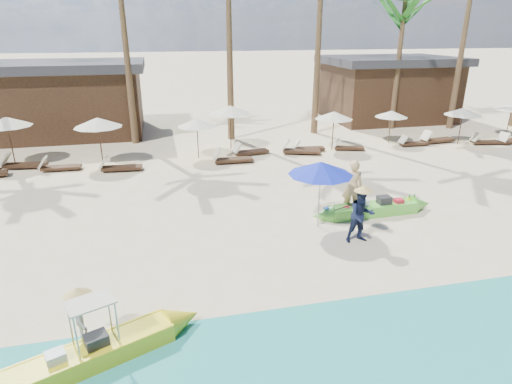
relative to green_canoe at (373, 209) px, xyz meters
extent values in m
plane|color=beige|center=(-5.08, -1.98, -0.22)|extent=(240.00, 240.00, 0.00)
cube|color=#57C03A|center=(0.00, 0.00, -0.03)|extent=(3.19, 0.77, 0.38)
cube|color=white|center=(0.00, 0.00, -0.01)|extent=(2.74, 0.57, 0.17)
cube|color=#262628|center=(0.40, 0.01, 0.25)|extent=(0.46, 0.36, 0.35)
cube|color=silver|center=(-0.40, 0.04, 0.22)|extent=(0.36, 0.31, 0.28)
cube|color=red|center=(0.95, -0.02, 0.19)|extent=(0.31, 0.26, 0.22)
cylinder|color=red|center=(-1.00, 0.01, 0.12)|extent=(0.22, 0.22, 0.09)
cylinder|color=#262628|center=(-1.25, -0.09, 0.12)|extent=(0.20, 0.20, 0.08)
sphere|color=tan|center=(-1.55, -0.05, 0.17)|extent=(0.18, 0.18, 0.18)
cylinder|color=yellow|center=(1.44, 0.13, 0.17)|extent=(0.14, 0.14, 0.18)
cylinder|color=yellow|center=(1.64, 0.13, 0.17)|extent=(0.14, 0.14, 0.18)
cube|color=yellow|center=(-8.74, -5.38, -0.02)|extent=(3.34, 1.93, 0.40)
cube|color=white|center=(-8.74, -5.38, 0.00)|extent=(2.84, 1.57, 0.18)
cube|color=#262628|center=(-8.54, -5.30, 0.25)|extent=(0.52, 0.47, 0.32)
cube|color=silver|center=(-9.22, -5.58, 0.23)|extent=(0.42, 0.40, 0.27)
cube|color=beige|center=(-8.54, -5.30, 1.15)|extent=(1.00, 0.86, 0.03)
imported|color=tan|center=(-0.70, 0.31, 0.76)|extent=(0.82, 0.68, 1.94)
imported|color=#131B35|center=(-1.35, -1.75, 0.64)|extent=(0.84, 0.66, 1.71)
imported|color=gray|center=(-8.87, -4.73, 0.50)|extent=(0.56, 0.77, 1.07)
cylinder|color=#99999E|center=(-2.21, -0.46, 0.86)|extent=(0.05, 0.05, 2.15)
cone|color=#1325B9|center=(-2.21, -0.46, 1.79)|extent=(2.06, 2.06, 0.42)
cylinder|color=#3A2618|center=(-13.97, 9.38, 0.89)|extent=(0.06, 0.06, 2.21)
cone|color=beige|center=(-13.97, 9.38, 1.84)|extent=(2.21, 2.21, 0.44)
cylinder|color=#3A2618|center=(-9.81, 8.26, 0.89)|extent=(0.06, 0.06, 2.21)
cone|color=beige|center=(-9.81, 8.26, 1.84)|extent=(2.21, 2.21, 0.44)
cube|color=#3A2618|center=(-13.27, 8.47, -0.05)|extent=(1.93, 0.83, 0.13)
cube|color=beige|center=(-14.08, 8.58, 0.28)|extent=(0.49, 0.65, 0.54)
cube|color=#3A2618|center=(-11.57, 7.75, -0.07)|extent=(1.71, 0.58, 0.12)
cube|color=beige|center=(-12.32, 7.77, 0.23)|extent=(0.39, 0.56, 0.50)
cylinder|color=#3A2618|center=(-5.24, 8.42, 0.75)|extent=(0.05, 0.05, 1.93)
cone|color=beige|center=(-5.24, 8.42, 1.58)|extent=(1.93, 1.93, 0.39)
cube|color=#3A2618|center=(-8.86, 7.08, -0.06)|extent=(1.81, 0.69, 0.13)
cube|color=beige|center=(-9.64, 7.13, 0.25)|extent=(0.43, 0.60, 0.52)
cylinder|color=#3A2618|center=(-3.33, 9.86, 0.91)|extent=(0.06, 0.06, 2.26)
cone|color=beige|center=(-3.33, 9.86, 1.89)|extent=(2.26, 2.26, 0.45)
cube|color=#3A2618|center=(-3.67, 7.17, -0.05)|extent=(1.84, 0.60, 0.13)
cube|color=beige|center=(-4.48, 7.18, 0.27)|extent=(0.41, 0.60, 0.54)
cube|color=#3A2618|center=(-2.52, 8.39, -0.06)|extent=(1.84, 0.85, 0.13)
cube|color=beige|center=(-3.29, 8.27, 0.25)|extent=(0.48, 0.63, 0.52)
cylinder|color=#3A2618|center=(1.92, 8.39, 0.78)|extent=(0.05, 0.05, 2.00)
cone|color=beige|center=(1.92, 8.39, 1.64)|extent=(2.00, 2.00, 0.40)
cube|color=#3A2618|center=(0.05, 7.93, -0.05)|extent=(1.99, 1.16, 0.13)
cube|color=beige|center=(-0.75, 8.19, 0.28)|extent=(0.59, 0.71, 0.55)
cube|color=#3A2618|center=(0.63, 8.41, -0.08)|extent=(1.65, 0.70, 0.11)
cube|color=beige|center=(-0.07, 8.49, 0.21)|extent=(0.42, 0.56, 0.47)
cylinder|color=#3A2618|center=(5.61, 9.02, 0.68)|extent=(0.04, 0.04, 1.78)
cone|color=beige|center=(5.61, 9.02, 1.44)|extent=(1.78, 1.78, 0.36)
cube|color=#3A2618|center=(2.77, 8.08, -0.08)|extent=(1.62, 0.91, 0.11)
cube|color=beige|center=(2.12, 8.28, 0.19)|extent=(0.47, 0.58, 0.45)
cylinder|color=#3A2618|center=(9.29, 7.90, 0.77)|extent=(0.05, 0.05, 1.98)
cone|color=beige|center=(9.29, 7.90, 1.63)|extent=(1.98, 1.98, 0.40)
cube|color=#3A2618|center=(6.65, 8.12, -0.08)|extent=(1.57, 0.53, 0.11)
cube|color=beige|center=(5.96, 8.13, 0.20)|extent=(0.36, 0.51, 0.46)
cube|color=#3A2618|center=(8.35, 8.43, -0.05)|extent=(1.94, 0.79, 0.13)
cube|color=beige|center=(7.52, 8.35, 0.28)|extent=(0.48, 0.65, 0.55)
cylinder|color=#3A2618|center=(13.25, 8.79, 0.77)|extent=(0.05, 0.05, 1.97)
cone|color=beige|center=(13.25, 8.79, 1.61)|extent=(1.97, 1.97, 0.39)
cube|color=#3A2618|center=(10.87, 7.51, -0.07)|extent=(1.75, 0.78, 0.12)
cube|color=beige|center=(10.13, 7.62, 0.23)|extent=(0.45, 0.59, 0.49)
cube|color=#3A2618|center=(12.37, 7.42, -0.06)|extent=(1.81, 0.97, 0.12)
cube|color=beige|center=(11.63, 7.24, 0.24)|extent=(0.51, 0.64, 0.50)
cone|color=brown|center=(-8.44, 12.30, 4.82)|extent=(0.40, 0.40, 10.08)
cone|color=brown|center=(-2.94, 12.04, 5.41)|extent=(0.40, 0.40, 11.26)
cone|color=brown|center=(2.36, 12.41, 6.36)|extent=(0.40, 0.40, 13.16)
cone|color=brown|center=(7.75, 12.54, 3.82)|extent=(0.40, 0.40, 8.07)
cone|color=brown|center=(11.48, 11.70, 5.10)|extent=(0.40, 0.40, 10.64)
cube|color=#3A2618|center=(-13.08, 15.52, 1.68)|extent=(10.00, 6.00, 3.80)
cube|color=#2D2D33|center=(-13.08, 15.52, 3.83)|extent=(10.80, 6.60, 0.50)
cube|color=#3A2618|center=(8.92, 15.52, 1.68)|extent=(8.00, 6.00, 3.80)
cube|color=#2D2D33|center=(8.92, 15.52, 3.83)|extent=(8.80, 6.60, 0.50)
camera|label=1|loc=(-7.03, -12.45, 5.87)|focal=30.00mm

